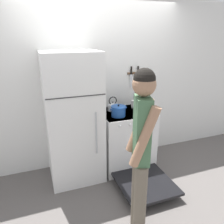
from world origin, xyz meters
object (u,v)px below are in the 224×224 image
refrigerator (73,119)px  tea_kettle (113,106)px  dutch_oven_pot (118,111)px  stove_range (126,140)px  person (141,148)px  utensil_jar (134,104)px

refrigerator → tea_kettle: bearing=12.3°
dutch_oven_pot → stove_range: bearing=28.0°
dutch_oven_pot → tea_kettle: bearing=87.0°
stove_range → dutch_oven_pot: 0.57m
dutch_oven_pot → person: bearing=-100.7°
dutch_oven_pot → tea_kettle: size_ratio=1.16×
person → utensil_jar: bearing=-5.6°
dutch_oven_pot → utensil_jar: 0.46m
refrigerator → dutch_oven_pot: size_ratio=7.17×
stove_range → dutch_oven_pot: bearing=-152.0°
stove_range → person: 1.37m
stove_range → utensil_jar: size_ratio=5.17×
dutch_oven_pot → person: size_ratio=0.15×
utensil_jar → person: 1.49m
utensil_jar → stove_range: bearing=-137.9°
tea_kettle → utensil_jar: (0.36, 0.01, 0.00)m
tea_kettle → refrigerator: bearing=-167.7°
utensil_jar → refrigerator: bearing=-171.6°
refrigerator → person: 1.30m
tea_kettle → person: person is taller
person → refrigerator: bearing=36.2°
stove_range → utensil_jar: (0.20, 0.18, 0.53)m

